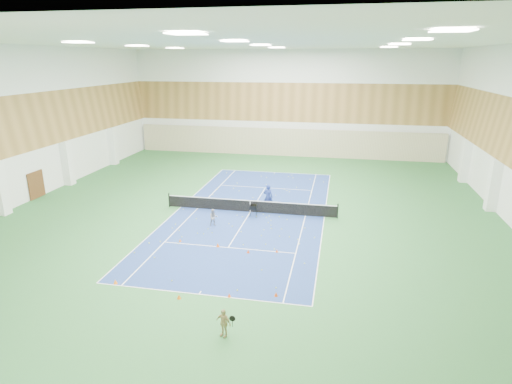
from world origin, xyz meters
TOP-DOWN VIEW (x-y plane):
  - ground at (0.00, 0.00)m, footprint 40.00×40.00m
  - room_shell at (0.00, 0.00)m, footprint 36.00×40.00m
  - wood_cladding at (0.00, 0.00)m, footprint 36.00×40.00m
  - ceiling_light_grid at (0.00, 0.00)m, footprint 21.40×25.40m
  - court_surface at (0.00, 0.00)m, footprint 10.97×23.77m
  - tennis_balls_scatter at (0.00, 0.00)m, footprint 10.57×22.77m
  - tennis_net at (0.00, 0.00)m, footprint 12.80×0.10m
  - back_curtain at (0.00, 19.75)m, footprint 35.40×0.16m
  - door_left_b at (-17.92, 0.00)m, footprint 0.08×1.80m
  - coach at (1.18, 1.01)m, footprint 0.76×0.56m
  - child_court at (-1.90, -3.13)m, footprint 0.72×0.66m
  - child_apron at (2.05, -14.78)m, footprint 0.79×0.57m
  - ball_cart at (0.43, -0.95)m, footprint 0.58×0.58m
  - cone_svc_a at (-3.17, -6.15)m, footprint 0.18×0.18m
  - cone_svc_b at (-0.65, -6.39)m, footprint 0.22×0.22m
  - cone_svc_c at (1.35, -6.88)m, footprint 0.19×0.19m
  - cone_svc_d at (3.00, -6.45)m, footprint 0.18×0.18m
  - cone_base_a at (-4.51, -11.74)m, footprint 0.22×0.22m
  - cone_base_b at (-0.82, -12.43)m, footprint 0.20×0.20m
  - cone_base_c at (1.50, -11.83)m, footprint 0.18×0.18m
  - cone_base_d at (3.70, -11.31)m, footprint 0.20×0.20m

SIDE VIEW (x-z plane):
  - ground at x=0.00m, z-range 0.00..0.00m
  - court_surface at x=0.00m, z-range 0.00..0.01m
  - tennis_balls_scatter at x=0.00m, z-range 0.01..0.08m
  - cone_svc_d at x=3.00m, z-range 0.00..0.19m
  - cone_svc_a at x=-3.17m, z-range 0.00..0.20m
  - cone_base_c at x=1.50m, z-range 0.00..0.20m
  - cone_svc_c at x=1.35m, z-range 0.00..0.21m
  - cone_base_d at x=3.70m, z-range 0.00..0.22m
  - cone_base_b at x=-0.82m, z-range 0.00..0.22m
  - cone_svc_b at x=-0.65m, z-range 0.00..0.24m
  - cone_base_a at x=-4.51m, z-range 0.00..0.24m
  - ball_cart at x=0.43m, z-range 0.00..0.92m
  - tennis_net at x=0.00m, z-range 0.00..1.10m
  - child_court at x=-1.90m, z-range 0.00..1.19m
  - child_apron at x=2.05m, z-range 0.00..1.25m
  - coach at x=1.18m, z-range 0.00..1.93m
  - door_left_b at x=-17.92m, z-range 0.00..2.20m
  - back_curtain at x=0.00m, z-range 0.00..3.20m
  - room_shell at x=0.00m, z-range 0.00..12.00m
  - wood_cladding at x=0.00m, z-range 4.00..12.00m
  - ceiling_light_grid at x=0.00m, z-range 11.89..11.95m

